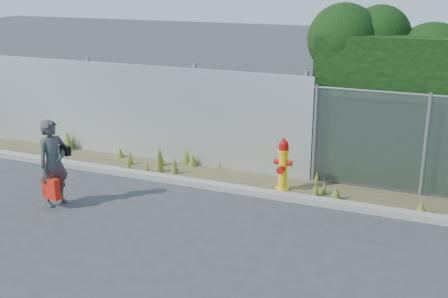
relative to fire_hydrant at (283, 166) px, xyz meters
name	(u,v)px	position (x,y,z in m)	size (l,w,h in m)	color
ground	(209,230)	(-0.62, -2.22, -0.53)	(80.00, 80.00, 0.00)	#353537
curb	(246,190)	(-0.62, -0.42, -0.47)	(16.00, 0.22, 0.12)	gray
weed_strip	(266,178)	(-0.43, 0.25, -0.41)	(16.00, 1.32, 0.50)	#4B452B
corrugated_fence	(134,111)	(-3.87, 0.78, 0.58)	(8.50, 0.21, 2.30)	silver
fire_hydrant	(283,166)	(0.00, 0.00, 0.00)	(0.36, 0.33, 1.09)	yellow
woman	(53,163)	(-3.72, -2.30, 0.29)	(0.60, 0.39, 1.64)	#0F5F5A
red_tote_bag	(51,188)	(-3.70, -2.46, -0.15)	(0.36, 0.13, 0.47)	#BC340A
black_shoulder_bag	(65,150)	(-3.61, -2.09, 0.49)	(0.23, 0.10, 0.17)	black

